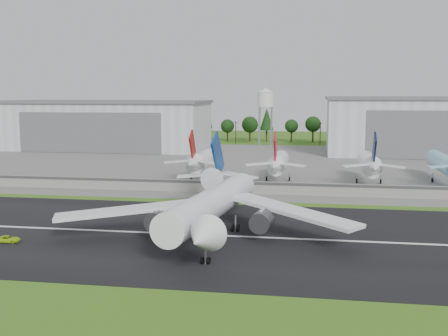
% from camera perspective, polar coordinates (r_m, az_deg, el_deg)
% --- Properties ---
extents(ground, '(600.00, 600.00, 0.00)m').
position_cam_1_polar(ground, '(98.63, -2.78, -8.32)').
color(ground, '#275B15').
rests_on(ground, ground).
extents(runway, '(320.00, 60.00, 0.10)m').
position_cam_1_polar(runway, '(108.07, -1.65, -6.85)').
color(runway, black).
rests_on(runway, ground).
extents(runway_centerline, '(220.00, 1.00, 0.02)m').
position_cam_1_polar(runway_centerline, '(108.05, -1.65, -6.82)').
color(runway_centerline, white).
rests_on(runway_centerline, runway).
extents(apron, '(320.00, 150.00, 0.10)m').
position_cam_1_polar(apron, '(215.31, 3.95, 0.46)').
color(apron, slate).
rests_on(apron, ground).
extents(blast_fence, '(240.00, 0.61, 3.50)m').
position_cam_1_polar(blast_fence, '(151.14, 1.61, -1.96)').
color(blast_fence, gray).
rests_on(blast_fence, ground).
extents(hangar_west, '(97.00, 44.00, 23.20)m').
position_cam_1_polar(hangar_west, '(276.76, -11.87, 4.34)').
color(hangar_west, silver).
rests_on(hangar_west, ground).
extents(hangar_east, '(102.00, 47.00, 25.20)m').
position_cam_1_polar(hangar_east, '(263.74, 21.44, 4.02)').
color(hangar_east, silver).
rests_on(hangar_east, ground).
extents(water_tower, '(8.40, 8.40, 29.40)m').
position_cam_1_polar(water_tower, '(278.78, 4.25, 7.16)').
color(water_tower, '#99999E').
rests_on(water_tower, ground).
extents(utility_poles, '(230.00, 3.00, 12.00)m').
position_cam_1_polar(utility_poles, '(294.59, 5.44, 2.39)').
color(utility_poles, black).
rests_on(utility_poles, ground).
extents(treeline, '(320.00, 16.00, 22.00)m').
position_cam_1_polar(treeline, '(309.49, 5.63, 2.65)').
color(treeline, black).
rests_on(treeline, ground).
extents(main_airliner, '(56.80, 59.23, 18.17)m').
position_cam_1_polar(main_airliner, '(106.39, -1.28, -4.41)').
color(main_airliner, white).
rests_on(main_airliner, runway).
extents(ground_vehicle, '(4.53, 2.35, 1.22)m').
position_cam_1_polar(ground_vehicle, '(110.14, -21.09, -6.75)').
color(ground_vehicle, '#A9D318').
rests_on(ground_vehicle, runway).
extents(parked_jet_red_a, '(7.36, 31.29, 16.61)m').
position_cam_1_polar(parked_jet_red_a, '(174.11, -2.37, 0.75)').
color(parked_jet_red_a, white).
rests_on(parked_jet_red_a, ground).
extents(parked_jet_red_b, '(7.36, 31.29, 16.39)m').
position_cam_1_polar(parked_jet_red_b, '(170.87, 5.49, 0.52)').
color(parked_jet_red_b, white).
rests_on(parked_jet_red_b, ground).
extents(parked_jet_navy, '(7.36, 31.29, 16.57)m').
position_cam_1_polar(parked_jet_navy, '(171.23, 14.59, 0.38)').
color(parked_jet_navy, white).
rests_on(parked_jet_navy, ground).
extents(parked_jet_skyblue, '(7.36, 37.29, 16.53)m').
position_cam_1_polar(parked_jet_skyblue, '(179.63, 21.67, 0.39)').
color(parked_jet_skyblue, '#8ED6F6').
rests_on(parked_jet_skyblue, ground).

